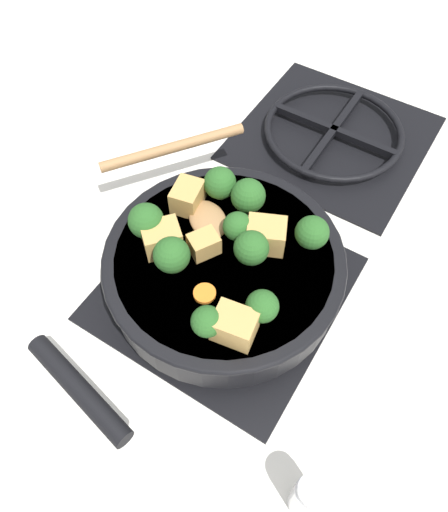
% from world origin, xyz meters
% --- Properties ---
extents(ground_plane, '(2.40, 2.40, 0.00)m').
position_xyz_m(ground_plane, '(0.00, 0.00, 0.00)').
color(ground_plane, white).
extents(front_burner_grate, '(0.31, 0.31, 0.03)m').
position_xyz_m(front_burner_grate, '(0.00, 0.00, 0.01)').
color(front_burner_grate, black).
rests_on(front_burner_grate, ground_plane).
extents(rear_burner_grate, '(0.31, 0.31, 0.03)m').
position_xyz_m(rear_burner_grate, '(0.00, 0.36, 0.01)').
color(rear_burner_grate, black).
rests_on(rear_burner_grate, ground_plane).
extents(skillet_pan, '(0.32, 0.42, 0.06)m').
position_xyz_m(skillet_pan, '(-0.00, -0.00, 0.06)').
color(skillet_pan, black).
rests_on(skillet_pan, front_burner_grate).
extents(wooden_spoon, '(0.23, 0.22, 0.02)m').
position_xyz_m(wooden_spoon, '(-0.11, 0.08, 0.09)').
color(wooden_spoon, '#A87A4C').
rests_on(wooden_spoon, skillet_pan).
extents(tofu_cube_center_large, '(0.05, 0.05, 0.04)m').
position_xyz_m(tofu_cube_center_large, '(0.07, -0.09, 0.10)').
color(tofu_cube_center_large, tan).
rests_on(tofu_cube_center_large, skillet_pan).
extents(tofu_cube_near_handle, '(0.06, 0.06, 0.04)m').
position_xyz_m(tofu_cube_near_handle, '(0.04, 0.04, 0.10)').
color(tofu_cube_near_handle, tan).
rests_on(tofu_cube_near_handle, skillet_pan).
extents(tofu_cube_east_chunk, '(0.04, 0.05, 0.03)m').
position_xyz_m(tofu_cube_east_chunk, '(-0.03, -0.01, 0.10)').
color(tofu_cube_east_chunk, tan).
rests_on(tofu_cube_east_chunk, skillet_pan).
extents(tofu_cube_west_chunk, '(0.06, 0.06, 0.04)m').
position_xyz_m(tofu_cube_west_chunk, '(-0.07, -0.03, 0.10)').
color(tofu_cube_west_chunk, tan).
rests_on(tofu_cube_west_chunk, skillet_pan).
extents(tofu_cube_back_piece, '(0.04, 0.05, 0.04)m').
position_xyz_m(tofu_cube_back_piece, '(-0.09, 0.05, 0.10)').
color(tofu_cube_back_piece, tan).
rests_on(tofu_cube_back_piece, skillet_pan).
extents(broccoli_floret_near_spoon, '(0.05, 0.05, 0.05)m').
position_xyz_m(broccoli_floret_near_spoon, '(-0.10, -0.02, 0.11)').
color(broccoli_floret_near_spoon, '#709956').
rests_on(broccoli_floret_near_spoon, skillet_pan).
extents(broccoli_floret_center_top, '(0.05, 0.05, 0.05)m').
position_xyz_m(broccoli_floret_center_top, '(-0.01, 0.08, 0.11)').
color(broccoli_floret_center_top, '#709956').
rests_on(broccoli_floret_center_top, skillet_pan).
extents(broccoli_floret_east_rim, '(0.04, 0.04, 0.05)m').
position_xyz_m(broccoli_floret_east_rim, '(0.08, -0.05, 0.11)').
color(broccoli_floret_east_rim, '#709956').
rests_on(broccoli_floret_east_rim, skillet_pan).
extents(broccoli_floret_west_rim, '(0.04, 0.04, 0.05)m').
position_xyz_m(broccoli_floret_west_rim, '(0.03, 0.01, 0.11)').
color(broccoli_floret_west_rim, '#709956').
rests_on(broccoli_floret_west_rim, skillet_pan).
extents(broccoli_floret_north_edge, '(0.04, 0.04, 0.05)m').
position_xyz_m(broccoli_floret_north_edge, '(-0.00, 0.03, 0.11)').
color(broccoli_floret_north_edge, '#709956').
rests_on(broccoli_floret_north_edge, skillet_pan).
extents(broccoli_floret_south_cluster, '(0.04, 0.04, 0.05)m').
position_xyz_m(broccoli_floret_south_cluster, '(-0.06, 0.08, 0.11)').
color(broccoli_floret_south_cluster, '#709956').
rests_on(broccoli_floret_south_cluster, skillet_pan).
extents(broccoli_floret_mid_floret, '(0.04, 0.04, 0.04)m').
position_xyz_m(broccoli_floret_mid_floret, '(0.04, -0.10, 0.11)').
color(broccoli_floret_mid_floret, '#709956').
rests_on(broccoli_floret_mid_floret, skillet_pan).
extents(broccoli_floret_small_inner, '(0.05, 0.05, 0.05)m').
position_xyz_m(broccoli_floret_small_inner, '(-0.04, -0.05, 0.11)').
color(broccoli_floret_small_inner, '#709956').
rests_on(broccoli_floret_small_inner, skillet_pan).
extents(broccoli_floret_tall_stem, '(0.04, 0.04, 0.05)m').
position_xyz_m(broccoli_floret_tall_stem, '(0.09, 0.07, 0.11)').
color(broccoli_floret_tall_stem, '#709956').
rests_on(broccoli_floret_tall_stem, skillet_pan).
extents(carrot_slice_orange_thin, '(0.03, 0.03, 0.01)m').
position_xyz_m(carrot_slice_orange_thin, '(0.01, -0.06, 0.09)').
color(carrot_slice_orange_thin, orange).
rests_on(carrot_slice_orange_thin, skillet_pan).
extents(carrot_slice_near_center, '(0.02, 0.02, 0.01)m').
position_xyz_m(carrot_slice_near_center, '(-0.08, 0.09, 0.09)').
color(carrot_slice_near_center, orange).
rests_on(carrot_slice_near_center, skillet_pan).
extents(salt_shaker, '(0.04, 0.04, 0.09)m').
position_xyz_m(salt_shaker, '(0.22, -0.19, 0.04)').
color(salt_shaker, white).
rests_on(salt_shaker, ground_plane).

